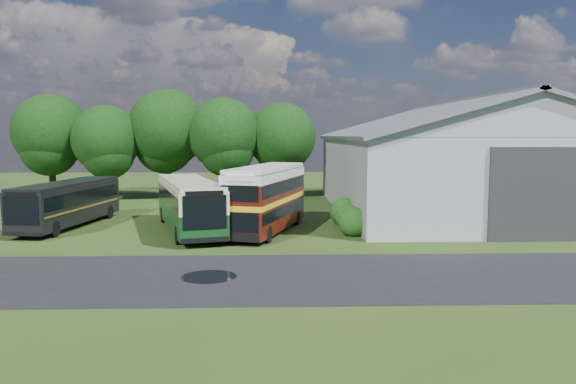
{
  "coord_description": "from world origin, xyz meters",
  "views": [
    {
      "loc": [
        0.93,
        -24.87,
        5.62
      ],
      "look_at": [
        2.01,
        8.0,
        2.27
      ],
      "focal_mm": 35.0,
      "sensor_mm": 36.0,
      "label": 1
    }
  ],
  "objects_px": {
    "bus_green_single": "(189,204)",
    "bus_dark_single": "(68,203)",
    "bus_maroon_double": "(267,199)",
    "storage_shed": "(461,155)"
  },
  "relations": [
    {
      "from": "bus_maroon_double",
      "to": "bus_dark_single",
      "type": "height_order",
      "value": "bus_maroon_double"
    },
    {
      "from": "bus_maroon_double",
      "to": "bus_dark_single",
      "type": "bearing_deg",
      "value": -174.27
    },
    {
      "from": "bus_green_single",
      "to": "bus_dark_single",
      "type": "height_order",
      "value": "bus_green_single"
    },
    {
      "from": "bus_maroon_double",
      "to": "bus_dark_single",
      "type": "distance_m",
      "value": 12.48
    },
    {
      "from": "storage_shed",
      "to": "bus_maroon_double",
      "type": "bearing_deg",
      "value": -148.52
    },
    {
      "from": "bus_green_single",
      "to": "bus_maroon_double",
      "type": "xyz_separation_m",
      "value": [
        4.55,
        -0.54,
        0.31
      ]
    },
    {
      "from": "bus_maroon_double",
      "to": "bus_dark_single",
      "type": "relative_size",
      "value": 0.9
    },
    {
      "from": "bus_green_single",
      "to": "bus_dark_single",
      "type": "relative_size",
      "value": 1.1
    },
    {
      "from": "bus_dark_single",
      "to": "storage_shed",
      "type": "bearing_deg",
      "value": 21.44
    },
    {
      "from": "bus_green_single",
      "to": "bus_maroon_double",
      "type": "distance_m",
      "value": 4.6
    }
  ]
}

